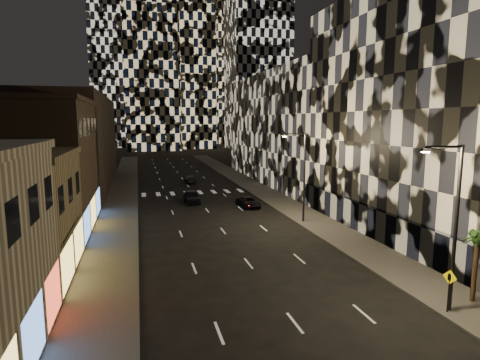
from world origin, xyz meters
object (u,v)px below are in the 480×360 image
car_dark_midlane (192,197)px  car_dark_oncoming (190,179)px  ped_sign (449,284)px  palm_tree (477,243)px  streetlight_far (302,171)px  car_dark_rightlane (249,202)px  streetlight_near (453,217)px

car_dark_midlane → car_dark_oncoming: size_ratio=1.10×
ped_sign → palm_tree: palm_tree is taller
ped_sign → palm_tree: (2.42, 0.81, 1.84)m
streetlight_far → palm_tree: bearing=-83.0°
streetlight_far → car_dark_rightlane: 10.27m
car_dark_oncoming → car_dark_rightlane: car_dark_rightlane is taller
car_dark_rightlane → streetlight_near: bearing=-89.4°
car_dark_oncoming → palm_tree: 49.89m
streetlight_near → car_dark_midlane: streetlight_near is taller
streetlight_far → palm_tree: streetlight_far is taller
streetlight_near → car_dark_oncoming: 50.22m
car_dark_rightlane → streetlight_far: bearing=-75.3°
streetlight_far → ped_sign: (-0.06, -20.19, -3.63)m
streetlight_near → car_dark_oncoming: bearing=98.8°
streetlight_near → ped_sign: bearing=-106.4°
streetlight_near → car_dark_rightlane: bearing=96.4°
streetlight_near → streetlight_far: (0.00, 20.00, 0.00)m
car_dark_oncoming → palm_tree: palm_tree is taller
streetlight_far → car_dark_rightlane: streetlight_far is taller
car_dark_midlane → streetlight_near: bearing=-73.9°
car_dark_oncoming → car_dark_rightlane: bearing=102.3°
streetlight_far → palm_tree: 19.61m
palm_tree → car_dark_midlane: bearing=110.2°
streetlight_far → palm_tree: (2.37, -19.38, -1.78)m
car_dark_oncoming → palm_tree: size_ratio=1.00×
streetlight_near → car_dark_rightlane: size_ratio=2.07×
ped_sign → car_dark_oncoming: bearing=85.5°
streetlight_far → car_dark_rightlane: size_ratio=2.07×
car_dark_rightlane → ped_sign: ped_sign is taller
streetlight_far → car_dark_oncoming: bearing=104.5°
streetlight_far → car_dark_midlane: size_ratio=1.97×
car_dark_oncoming → ped_sign: bearing=99.0°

